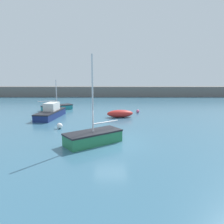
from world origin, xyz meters
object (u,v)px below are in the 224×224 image
object	(u,v)px
cabin_cruiser_white	(51,112)
mooring_buoy_white	(60,126)
sailboat_tall_mast	(93,137)
sailboat_twin_hulled	(57,107)
rowboat_white_midwater	(120,114)
mooring_buoy_pink	(138,111)

from	to	relation	value
cabin_cruiser_white	mooring_buoy_white	distance (m)	5.73
sailboat_tall_mast	mooring_buoy_white	distance (m)	5.70
sailboat_twin_hulled	rowboat_white_midwater	distance (m)	10.33
sailboat_twin_hulled	rowboat_white_midwater	xyz separation A→B (m)	(8.84, -5.34, 0.06)
mooring_buoy_pink	mooring_buoy_white	xyz separation A→B (m)	(-8.35, -8.37, 0.05)
sailboat_tall_mast	rowboat_white_midwater	xyz separation A→B (m)	(2.34, 9.91, -0.07)
rowboat_white_midwater	mooring_buoy_white	distance (m)	8.04
rowboat_white_midwater	mooring_buoy_pink	xyz separation A→B (m)	(2.46, 2.91, -0.22)
sailboat_twin_hulled	rowboat_white_midwater	world-z (taller)	sailboat_twin_hulled
sailboat_twin_hulled	sailboat_tall_mast	distance (m)	16.58
cabin_cruiser_white	mooring_buoy_pink	world-z (taller)	cabin_cruiser_white
mooring_buoy_white	cabin_cruiser_white	bearing A→B (deg)	113.33
cabin_cruiser_white	mooring_buoy_white	bearing A→B (deg)	30.67
cabin_cruiser_white	mooring_buoy_white	xyz separation A→B (m)	(2.27, -5.25, -0.35)
sailboat_twin_hulled	mooring_buoy_white	world-z (taller)	sailboat_twin_hulled
cabin_cruiser_white	sailboat_tall_mast	world-z (taller)	sailboat_tall_mast
cabin_cruiser_white	rowboat_white_midwater	world-z (taller)	cabin_cruiser_white
mooring_buoy_pink	cabin_cruiser_white	bearing A→B (deg)	-163.65
cabin_cruiser_white	rowboat_white_midwater	bearing A→B (deg)	98.79
sailboat_twin_hulled	sailboat_tall_mast	size ratio (longest dim) A/B	0.68
rowboat_white_midwater	mooring_buoy_white	world-z (taller)	rowboat_white_midwater
sailboat_twin_hulled	rowboat_white_midwater	size ratio (longest dim) A/B	1.35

